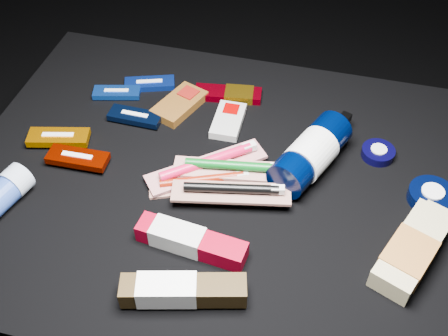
# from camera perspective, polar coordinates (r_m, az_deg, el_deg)

# --- Properties ---
(ground) EXTENTS (3.00, 3.00, 0.00)m
(ground) POSITION_cam_1_polar(r_m,az_deg,el_deg) (1.39, -0.72, -12.16)
(ground) COLOR black
(ground) RESTS_ON ground
(cloth_table) EXTENTS (0.98, 0.78, 0.40)m
(cloth_table) POSITION_cam_1_polar(r_m,az_deg,el_deg) (1.23, -0.80, -7.29)
(cloth_table) COLOR black
(cloth_table) RESTS_ON ground
(luna_bar_0) EXTENTS (0.12, 0.08, 0.01)m
(luna_bar_0) POSITION_cam_1_polar(r_m,az_deg,el_deg) (1.28, -7.56, 8.49)
(luna_bar_0) COLOR #0E2C9A
(luna_bar_0) RESTS_ON cloth_table
(luna_bar_1) EXTENTS (0.11, 0.06, 0.01)m
(luna_bar_1) POSITION_cam_1_polar(r_m,az_deg,el_deg) (1.27, -10.84, 7.54)
(luna_bar_1) COLOR #1141AD
(luna_bar_1) RESTS_ON cloth_table
(luna_bar_2) EXTENTS (0.11, 0.04, 0.01)m
(luna_bar_2) POSITION_cam_1_polar(r_m,az_deg,el_deg) (1.19, -9.01, 5.20)
(luna_bar_2) COLOR black
(luna_bar_2) RESTS_ON cloth_table
(luna_bar_3) EXTENTS (0.13, 0.07, 0.02)m
(luna_bar_3) POSITION_cam_1_polar(r_m,az_deg,el_deg) (1.18, -16.46, 3.01)
(luna_bar_3) COLOR #C87000
(luna_bar_3) RESTS_ON cloth_table
(luna_bar_4) EXTENTS (0.12, 0.05, 0.02)m
(luna_bar_4) POSITION_cam_1_polar(r_m,az_deg,el_deg) (1.12, -14.64, 1.00)
(luna_bar_4) COLOR #7D0F00
(luna_bar_4) RESTS_ON cloth_table
(clif_bar_0) EXTENTS (0.11, 0.14, 0.02)m
(clif_bar_0) POSITION_cam_1_polar(r_m,az_deg,el_deg) (1.22, -4.40, 6.60)
(clif_bar_0) COLOR brown
(clif_bar_0) RESTS_ON cloth_table
(clif_bar_1) EXTENTS (0.06, 0.11, 0.02)m
(clif_bar_1) POSITION_cam_1_polar(r_m,az_deg,el_deg) (1.18, 0.48, 4.98)
(clif_bar_1) COLOR #B3B2AC
(clif_bar_1) RESTS_ON cloth_table
(power_bar) EXTENTS (0.15, 0.06, 0.02)m
(power_bar) POSITION_cam_1_polar(r_m,az_deg,el_deg) (1.24, 0.79, 7.51)
(power_bar) COLOR maroon
(power_bar) RESTS_ON cloth_table
(lotion_bottle) EXTENTS (0.14, 0.24, 0.08)m
(lotion_bottle) POSITION_cam_1_polar(r_m,az_deg,el_deg) (1.07, 8.82, 1.46)
(lotion_bottle) COLOR black
(lotion_bottle) RESTS_ON cloth_table
(cream_tin_upper) EXTENTS (0.06, 0.06, 0.02)m
(cream_tin_upper) POSITION_cam_1_polar(r_m,az_deg,el_deg) (1.15, 15.38, 1.52)
(cream_tin_upper) COLOR black
(cream_tin_upper) RESTS_ON cloth_table
(cream_tin_lower) EXTENTS (0.08, 0.08, 0.03)m
(cream_tin_lower) POSITION_cam_1_polar(r_m,az_deg,el_deg) (1.09, 20.32, -2.67)
(cream_tin_lower) COLOR black
(cream_tin_lower) RESTS_ON cloth_table
(bodywash_bottle) EXTENTS (0.14, 0.21, 0.04)m
(bodywash_bottle) POSITION_cam_1_polar(r_m,az_deg,el_deg) (0.99, 18.53, -7.99)
(bodywash_bottle) COLOR tan
(bodywash_bottle) RESTS_ON cloth_table
(toothbrush_pack_0) EXTENTS (0.20, 0.12, 0.02)m
(toothbrush_pack_0) POSITION_cam_1_polar(r_m,az_deg,el_deg) (1.05, -2.10, -1.41)
(toothbrush_pack_0) COLOR #B1ABA5
(toothbrush_pack_0) RESTS_ON cloth_table
(toothbrush_pack_1) EXTENTS (0.22, 0.19, 0.03)m
(toothbrush_pack_1) POSITION_cam_1_polar(r_m,az_deg,el_deg) (1.07, -1.64, 0.41)
(toothbrush_pack_1) COLOR silver
(toothbrush_pack_1) RESTS_ON cloth_table
(toothbrush_pack_2) EXTENTS (0.23, 0.09, 0.02)m
(toothbrush_pack_2) POSITION_cam_1_polar(r_m,az_deg,el_deg) (1.06, 0.91, 0.01)
(toothbrush_pack_2) COLOR beige
(toothbrush_pack_2) RESTS_ON cloth_table
(toothbrush_pack_3) EXTENTS (0.22, 0.09, 0.02)m
(toothbrush_pack_3) POSITION_cam_1_polar(r_m,az_deg,el_deg) (1.01, 0.91, -2.34)
(toothbrush_pack_3) COLOR #ACA69F
(toothbrush_pack_3) RESTS_ON cloth_table
(toothpaste_carton_red) EXTENTS (0.20, 0.06, 0.04)m
(toothpaste_carton_red) POSITION_cam_1_polar(r_m,az_deg,el_deg) (0.96, -3.82, -7.30)
(toothpaste_carton_red) COLOR maroon
(toothpaste_carton_red) RESTS_ON cloth_table
(toothpaste_carton_green) EXTENTS (0.20, 0.09, 0.04)m
(toothpaste_carton_green) POSITION_cam_1_polar(r_m,az_deg,el_deg) (0.90, -4.73, -12.28)
(toothpaste_carton_green) COLOR #31230D
(toothpaste_carton_green) RESTS_ON cloth_table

